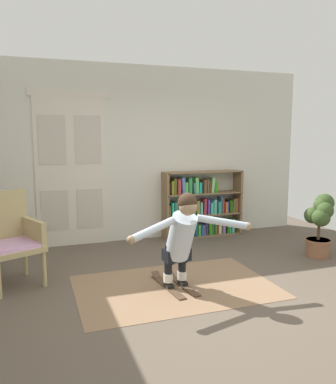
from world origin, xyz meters
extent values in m
plane|color=brown|center=(0.00, 0.00, 0.00)|extent=(7.20, 7.20, 0.00)
cube|color=silver|center=(0.00, 2.60, 1.45)|extent=(6.00, 0.10, 2.90)
cube|color=beige|center=(-1.38, 2.54, 1.18)|extent=(0.55, 0.04, 2.35)
cube|color=beige|center=(-1.38, 2.52, 1.69)|extent=(0.41, 0.01, 0.76)
cube|color=beige|center=(-1.38, 2.52, 0.59)|extent=(0.41, 0.01, 0.64)
cube|color=beige|center=(-0.83, 2.54, 1.18)|extent=(0.55, 0.04, 2.35)
cube|color=beige|center=(-0.83, 2.52, 1.69)|extent=(0.41, 0.01, 0.76)
cube|color=beige|center=(-0.83, 2.52, 0.59)|extent=(0.41, 0.01, 0.64)
cube|color=beige|center=(-1.11, 2.54, 2.40)|extent=(1.22, 0.04, 0.10)
cube|color=#86674C|center=(-0.17, 0.33, 0.00)|extent=(2.29, 1.51, 0.01)
cube|color=olive|center=(0.41, 2.39, 0.57)|extent=(0.04, 0.30, 1.14)
cube|color=olive|center=(1.79, 2.39, 0.57)|extent=(0.04, 0.30, 1.14)
cube|color=olive|center=(1.10, 2.39, 0.01)|extent=(1.38, 0.30, 0.02)
cube|color=olive|center=(1.10, 2.39, 0.38)|extent=(1.38, 0.30, 0.02)
cube|color=olive|center=(1.10, 2.39, 0.76)|extent=(1.38, 0.30, 0.02)
cube|color=olive|center=(1.10, 2.39, 1.13)|extent=(1.38, 0.30, 0.02)
cube|color=olive|center=(0.45, 2.39, 0.17)|extent=(0.03, 0.23, 0.29)
cube|color=green|center=(0.50, 2.37, 0.16)|extent=(0.05, 0.20, 0.28)
cube|color=#318B34|center=(0.57, 2.39, 0.11)|extent=(0.06, 0.22, 0.19)
cube|color=#B56342|center=(0.64, 2.40, 0.15)|extent=(0.05, 0.20, 0.26)
cube|color=#BB3677|center=(0.71, 2.39, 0.16)|extent=(0.06, 0.22, 0.29)
cube|color=#4E914B|center=(0.76, 2.41, 0.12)|extent=(0.06, 0.17, 0.21)
cube|color=#915FA7|center=(0.82, 2.39, 0.13)|extent=(0.04, 0.15, 0.22)
cube|color=#4C5CBE|center=(0.87, 2.39, 0.14)|extent=(0.05, 0.15, 0.23)
cube|color=#115366|center=(0.94, 2.38, 0.17)|extent=(0.05, 0.22, 0.30)
cube|color=#56C142|center=(1.02, 2.40, 0.11)|extent=(0.05, 0.21, 0.19)
cube|color=#2B54AA|center=(1.06, 2.37, 0.11)|extent=(0.03, 0.22, 0.19)
cube|color=#4E486F|center=(1.11, 2.39, 0.11)|extent=(0.05, 0.18, 0.18)
cube|color=navy|center=(1.16, 2.39, 0.16)|extent=(0.03, 0.20, 0.27)
cube|color=#367E18|center=(1.22, 2.41, 0.15)|extent=(0.07, 0.23, 0.26)
cube|color=#275433|center=(1.27, 2.38, 0.16)|extent=(0.04, 0.17, 0.28)
cube|color=#2B8917|center=(1.33, 2.38, 0.14)|extent=(0.03, 0.15, 0.23)
cube|color=maroon|center=(1.36, 2.39, 0.12)|extent=(0.04, 0.15, 0.20)
cube|color=#D6D178|center=(1.43, 2.40, 0.15)|extent=(0.05, 0.15, 0.25)
cube|color=#856CBE|center=(1.50, 2.40, 0.11)|extent=(0.05, 0.17, 0.18)
cube|color=#275D15|center=(1.57, 2.39, 0.14)|extent=(0.04, 0.22, 0.25)
cube|color=#2AD48D|center=(1.61, 2.39, 0.13)|extent=(0.04, 0.19, 0.22)
cube|color=#62AAA9|center=(1.66, 2.38, 0.12)|extent=(0.03, 0.22, 0.19)
cube|color=#50A966|center=(1.70, 2.40, 0.14)|extent=(0.04, 0.16, 0.25)
cube|color=#4E562C|center=(0.45, 2.38, 0.49)|extent=(0.05, 0.18, 0.19)
cube|color=#27D3AC|center=(0.52, 2.39, 0.51)|extent=(0.03, 0.22, 0.23)
cube|color=#2E7460|center=(0.58, 2.37, 0.52)|extent=(0.06, 0.19, 0.25)
cube|color=#1D533A|center=(0.64, 2.40, 0.50)|extent=(0.06, 0.24, 0.20)
cube|color=#2639A4|center=(0.70, 2.40, 0.53)|extent=(0.04, 0.15, 0.28)
cube|color=brown|center=(0.77, 2.38, 0.49)|extent=(0.04, 0.15, 0.19)
cube|color=#368926|center=(0.85, 2.39, 0.52)|extent=(0.06, 0.20, 0.26)
cube|color=#30BE95|center=(0.91, 2.39, 0.53)|extent=(0.05, 0.16, 0.27)
cube|color=olive|center=(0.98, 2.39, 0.52)|extent=(0.05, 0.23, 0.25)
cube|color=#61BDB4|center=(1.05, 2.38, 0.50)|extent=(0.04, 0.16, 0.22)
cube|color=#983042|center=(1.12, 2.39, 0.53)|extent=(0.06, 0.18, 0.28)
cube|color=#683AC6|center=(1.18, 2.41, 0.53)|extent=(0.03, 0.24, 0.26)
cube|color=#32D288|center=(1.24, 2.38, 0.49)|extent=(0.05, 0.19, 0.20)
cube|color=#61B0B2|center=(1.31, 2.38, 0.52)|extent=(0.05, 0.18, 0.25)
cube|color=teal|center=(1.38, 2.38, 0.50)|extent=(0.04, 0.22, 0.21)
cube|color=#385B72|center=(1.43, 2.38, 0.54)|extent=(0.03, 0.18, 0.29)
cube|color=#D1363F|center=(1.47, 2.37, 0.52)|extent=(0.03, 0.14, 0.25)
cube|color=orange|center=(1.53, 2.38, 0.49)|extent=(0.03, 0.19, 0.19)
cube|color=#323CA0|center=(1.57, 2.41, 0.49)|extent=(0.03, 0.20, 0.19)
cube|color=#27560E|center=(1.63, 2.39, 0.50)|extent=(0.06, 0.18, 0.22)
cube|color=#576736|center=(1.69, 2.40, 0.51)|extent=(0.05, 0.18, 0.23)
cube|color=brown|center=(1.74, 2.37, 0.52)|extent=(0.04, 0.14, 0.25)
cube|color=#50261E|center=(0.45, 2.39, 0.87)|extent=(0.05, 0.16, 0.19)
cube|color=olive|center=(0.51, 2.37, 0.89)|extent=(0.04, 0.20, 0.23)
cube|color=#596122|center=(0.57, 2.40, 0.90)|extent=(0.05, 0.19, 0.26)
cube|color=#A63939|center=(0.63, 2.39, 0.90)|extent=(0.05, 0.23, 0.26)
cube|color=#526EB1|center=(0.70, 2.37, 0.91)|extent=(0.07, 0.22, 0.29)
cube|color=#54C64A|center=(0.76, 2.39, 0.87)|extent=(0.05, 0.21, 0.20)
cube|color=#3D9E58|center=(0.84, 2.39, 0.90)|extent=(0.06, 0.15, 0.27)
cube|color=teal|center=(0.90, 2.38, 0.86)|extent=(0.04, 0.23, 0.19)
cube|color=#6ED570|center=(0.97, 2.40, 0.90)|extent=(0.06, 0.17, 0.27)
cube|color=#21BFC7|center=(1.04, 2.41, 0.86)|extent=(0.05, 0.17, 0.18)
cube|color=brown|center=(1.11, 2.39, 0.89)|extent=(0.05, 0.21, 0.23)
cube|color=brown|center=(1.17, 2.39, 0.89)|extent=(0.03, 0.17, 0.24)
cube|color=#4F2F15|center=(1.21, 2.39, 0.88)|extent=(0.04, 0.17, 0.22)
cube|color=#82C67E|center=(1.26, 2.39, 0.90)|extent=(0.07, 0.19, 0.26)
cube|color=#338415|center=(1.32, 2.40, 0.86)|extent=(0.06, 0.21, 0.19)
cylinder|color=tan|center=(-1.61, 0.85, 0.21)|extent=(0.07, 0.07, 0.42)
cylinder|color=tan|center=(-1.82, 1.32, 0.21)|extent=(0.07, 0.07, 0.42)
cube|color=tan|center=(-1.96, 0.98, 0.45)|extent=(0.79, 0.79, 0.06)
cube|color=#D6A2D8|center=(-1.96, 0.98, 0.50)|extent=(0.71, 0.71, 0.04)
cube|color=tan|center=(-2.07, 1.23, 0.80)|extent=(0.57, 0.30, 0.60)
cube|color=tan|center=(-1.71, 1.09, 0.62)|extent=(0.28, 0.54, 0.28)
cylinder|color=brown|center=(2.20, 0.73, 0.13)|extent=(0.34, 0.34, 0.26)
cylinder|color=brown|center=(2.20, 0.73, 0.24)|extent=(0.36, 0.36, 0.04)
cylinder|color=#4C3823|center=(2.20, 0.73, 0.44)|extent=(0.04, 0.04, 0.36)
sphere|color=#334A21|center=(2.25, 0.75, 0.74)|extent=(0.23, 0.23, 0.23)
sphere|color=#334A21|center=(2.22, 0.65, 0.70)|extent=(0.24, 0.24, 0.24)
sphere|color=#334A21|center=(2.16, 0.65, 0.60)|extent=(0.26, 0.26, 0.26)
sphere|color=#334A21|center=(2.14, 0.80, 0.60)|extent=(0.24, 0.24, 0.24)
sphere|color=#334A21|center=(2.31, 0.77, 0.78)|extent=(0.27, 0.27, 0.27)
cube|color=#513A28|center=(-0.26, 0.32, 0.01)|extent=(0.16, 0.77, 0.01)
cube|color=#513A28|center=(-0.30, 0.67, 0.05)|extent=(0.10, 0.12, 0.06)
cube|color=black|center=(-0.26, 0.30, 0.04)|extent=(0.09, 0.13, 0.04)
cube|color=#513A28|center=(-0.08, 0.34, 0.01)|extent=(0.16, 0.77, 0.01)
cube|color=#513A28|center=(-0.12, 0.69, 0.05)|extent=(0.10, 0.12, 0.06)
cube|color=black|center=(-0.08, 0.32, 0.04)|extent=(0.09, 0.13, 0.04)
cylinder|color=white|center=(-0.26, 0.32, 0.13)|extent=(0.12, 0.12, 0.10)
cylinder|color=black|center=(-0.26, 0.32, 0.33)|extent=(0.10, 0.10, 0.30)
cylinder|color=black|center=(-0.26, 0.28, 0.41)|extent=(0.12, 0.12, 0.22)
cylinder|color=white|center=(-0.08, 0.34, 0.13)|extent=(0.12, 0.12, 0.10)
cylinder|color=black|center=(-0.08, 0.34, 0.33)|extent=(0.10, 0.10, 0.30)
cylinder|color=black|center=(-0.08, 0.30, 0.41)|extent=(0.12, 0.12, 0.22)
cube|color=black|center=(-0.17, 0.29, 0.40)|extent=(0.32, 0.21, 0.14)
cylinder|color=silver|center=(-0.16, 0.19, 0.64)|extent=(0.32, 0.49, 0.59)
sphere|color=#9D7F5E|center=(-0.14, 0.03, 1.01)|extent=(0.22, 0.22, 0.20)
sphere|color=#382619|center=(-0.14, 0.04, 1.05)|extent=(0.23, 0.23, 0.21)
cylinder|color=silver|center=(-0.56, -0.05, 0.81)|extent=(0.56, 0.32, 0.18)
sphere|color=#9D7F5E|center=(-0.81, -0.17, 0.75)|extent=(0.10, 0.10, 0.09)
cylinder|color=silver|center=(0.28, 0.03, 0.81)|extent=(0.59, 0.22, 0.18)
sphere|color=#9D7F5E|center=(0.55, -0.03, 0.75)|extent=(0.10, 0.10, 0.09)
camera|label=1|loc=(-1.68, -3.74, 1.75)|focal=36.31mm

